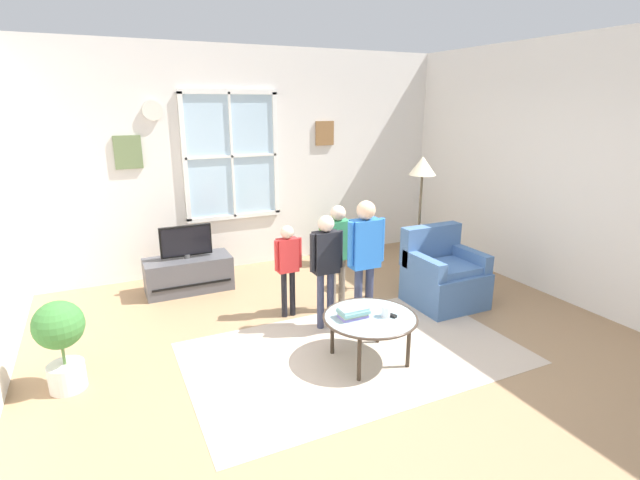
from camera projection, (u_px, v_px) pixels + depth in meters
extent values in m
cube|color=#9E7A56|center=(356.00, 356.00, 4.37)|extent=(6.26, 6.41, 0.02)
cube|color=silver|center=(252.00, 160.00, 6.52)|extent=(5.66, 0.12, 2.96)
cube|color=silver|center=(232.00, 156.00, 6.32)|extent=(1.24, 0.02, 1.64)
cube|color=white|center=(229.00, 92.00, 6.07)|extent=(1.30, 0.04, 0.06)
cube|color=white|center=(235.00, 216.00, 6.53)|extent=(1.30, 0.04, 0.06)
cube|color=white|center=(185.00, 159.00, 6.04)|extent=(0.06, 0.04, 1.64)
cube|color=white|center=(276.00, 154.00, 6.56)|extent=(0.06, 0.04, 1.64)
cube|color=white|center=(232.00, 156.00, 6.30)|extent=(0.03, 0.04, 1.64)
cube|color=white|center=(232.00, 156.00, 6.30)|extent=(1.24, 0.04, 0.03)
cube|color=#667A4C|center=(128.00, 152.00, 5.75)|extent=(0.32, 0.03, 0.40)
cube|color=olive|center=(325.00, 133.00, 6.80)|extent=(0.28, 0.03, 0.34)
cylinder|color=silver|center=(152.00, 111.00, 5.74)|extent=(0.24, 0.04, 0.24)
cube|color=silver|center=(591.00, 175.00, 5.14)|extent=(0.12, 5.81, 2.96)
cube|color=#C6B29E|center=(355.00, 353.00, 4.40)|extent=(3.02, 1.83, 0.01)
cube|color=#4C4C51|center=(189.00, 274.00, 5.83)|extent=(1.03, 0.46, 0.42)
cube|color=black|center=(193.00, 285.00, 5.64)|extent=(0.93, 0.02, 0.02)
cylinder|color=#4C4C4C|center=(187.00, 256.00, 5.76)|extent=(0.08, 0.08, 0.05)
cube|color=black|center=(186.00, 241.00, 5.71)|extent=(0.61, 0.05, 0.37)
cube|color=black|center=(186.00, 241.00, 5.69)|extent=(0.57, 0.01, 0.33)
cube|color=#476B9E|center=(445.00, 287.00, 5.42)|extent=(0.76, 0.72, 0.42)
cube|color=#476B9E|center=(431.00, 244.00, 5.56)|extent=(0.76, 0.16, 0.45)
cube|color=#476B9E|center=(424.00, 265.00, 5.20)|extent=(0.12, 0.65, 0.20)
cube|color=#476B9E|center=(469.00, 258.00, 5.46)|extent=(0.12, 0.65, 0.20)
cube|color=#4D73AA|center=(449.00, 268.00, 5.30)|extent=(0.61, 0.50, 0.08)
cylinder|color=#99B2B7|center=(370.00, 317.00, 4.17)|extent=(0.82, 0.82, 0.02)
torus|color=#3F3328|center=(370.00, 317.00, 4.17)|extent=(0.84, 0.84, 0.02)
cylinder|color=#33281E|center=(332.00, 333.00, 4.34)|extent=(0.04, 0.04, 0.42)
cylinder|color=#33281E|center=(378.00, 323.00, 4.54)|extent=(0.04, 0.04, 0.42)
cylinder|color=#33281E|center=(359.00, 358.00, 3.91)|extent=(0.04, 0.04, 0.42)
cylinder|color=#33281E|center=(408.00, 346.00, 4.11)|extent=(0.04, 0.04, 0.42)
cube|color=#8374C7|center=(353.00, 316.00, 4.15)|extent=(0.24, 0.15, 0.02)
cube|color=#9EB496|center=(353.00, 314.00, 4.14)|extent=(0.24, 0.14, 0.02)
cube|color=#6A9E9E|center=(353.00, 311.00, 4.13)|extent=(0.25, 0.17, 0.03)
cube|color=#85B1BA|center=(353.00, 309.00, 4.13)|extent=(0.25, 0.14, 0.02)
cylinder|color=white|center=(386.00, 312.00, 4.15)|extent=(0.08, 0.08, 0.10)
cube|color=black|center=(389.00, 315.00, 4.18)|extent=(0.09, 0.14, 0.02)
cylinder|color=#333851|center=(320.00, 301.00, 4.81)|extent=(0.07, 0.07, 0.60)
cylinder|color=#333851|center=(330.00, 299.00, 4.86)|extent=(0.07, 0.07, 0.60)
cube|color=black|center=(326.00, 252.00, 4.69)|extent=(0.26, 0.13, 0.42)
sphere|color=beige|center=(326.00, 224.00, 4.61)|extent=(0.16, 0.16, 0.16)
cylinder|color=black|center=(313.00, 253.00, 4.61)|extent=(0.05, 0.05, 0.38)
cylinder|color=black|center=(340.00, 249.00, 4.73)|extent=(0.05, 0.05, 0.38)
cylinder|color=black|center=(284.00, 294.00, 5.09)|extent=(0.06, 0.06, 0.51)
cylinder|color=black|center=(292.00, 293.00, 5.13)|extent=(0.06, 0.06, 0.51)
cube|color=red|center=(288.00, 255.00, 4.99)|extent=(0.22, 0.12, 0.36)
sphere|color=beige|center=(287.00, 232.00, 4.92)|extent=(0.14, 0.14, 0.14)
cylinder|color=red|center=(277.00, 256.00, 4.91)|extent=(0.05, 0.05, 0.33)
cylinder|color=red|center=(300.00, 252.00, 5.02)|extent=(0.05, 0.05, 0.33)
cylinder|color=#726656|center=(333.00, 286.00, 5.20)|extent=(0.07, 0.07, 0.61)
cylinder|color=#726656|center=(342.00, 284.00, 5.25)|extent=(0.07, 0.07, 0.61)
cube|color=#338C59|center=(338.00, 240.00, 5.08)|extent=(0.26, 0.14, 0.43)
sphere|color=beige|center=(338.00, 213.00, 5.00)|extent=(0.16, 0.16, 0.16)
cylinder|color=#338C59|center=(326.00, 240.00, 4.99)|extent=(0.05, 0.05, 0.39)
cylinder|color=#338C59|center=(351.00, 237.00, 5.12)|extent=(0.05, 0.05, 0.39)
cylinder|color=#333851|center=(358.00, 300.00, 4.74)|extent=(0.08, 0.08, 0.68)
cylinder|color=#333851|center=(369.00, 298.00, 4.79)|extent=(0.08, 0.08, 0.68)
cube|color=blue|center=(365.00, 244.00, 4.60)|extent=(0.29, 0.15, 0.48)
sphere|color=#D8AD8C|center=(366.00, 210.00, 4.51)|extent=(0.18, 0.18, 0.18)
cylinder|color=blue|center=(351.00, 244.00, 4.51)|extent=(0.06, 0.06, 0.43)
cylinder|color=blue|center=(381.00, 240.00, 4.65)|extent=(0.06, 0.06, 0.43)
cylinder|color=#4C565B|center=(330.00, 256.00, 6.81)|extent=(0.30, 0.30, 0.25)
cylinder|color=#4C7238|center=(330.00, 243.00, 6.76)|extent=(0.02, 0.02, 0.13)
sphere|color=#498C3A|center=(330.00, 228.00, 6.70)|extent=(0.33, 0.33, 0.33)
cylinder|color=silver|center=(67.00, 376.00, 3.83)|extent=(0.28, 0.28, 0.22)
cylinder|color=#4C7238|center=(64.00, 356.00, 3.78)|extent=(0.02, 0.02, 0.15)
sphere|color=#3A7736|center=(58.00, 325.00, 3.70)|extent=(0.38, 0.38, 0.38)
cylinder|color=black|center=(415.00, 285.00, 5.99)|extent=(0.26, 0.26, 0.03)
cylinder|color=brown|center=(419.00, 232.00, 5.80)|extent=(0.03, 0.03, 1.43)
cone|color=beige|center=(423.00, 166.00, 5.57)|extent=(0.32, 0.32, 0.22)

